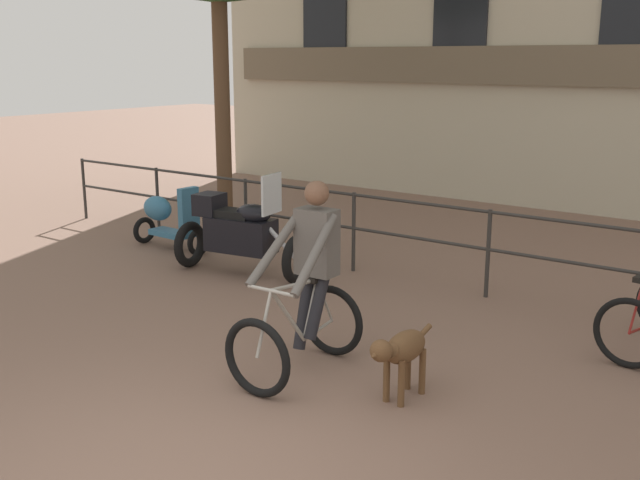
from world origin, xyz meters
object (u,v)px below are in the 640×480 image
at_px(dog, 401,351).
at_px(parked_scooter, 168,218).
at_px(cyclist_with_bike, 306,288).
at_px(parked_motorcycle, 240,232).

xyz_separation_m(dog, parked_scooter, (-5.28, 2.33, 0.03)).
distance_m(cyclist_with_bike, dog, 1.06).
xyz_separation_m(cyclist_with_bike, dog, (1.01, -0.05, -0.33)).
bearing_deg(parked_motorcycle, cyclist_with_bike, -135.79).
distance_m(cyclist_with_bike, parked_scooter, 4.86).
relative_size(cyclist_with_bike, parked_scooter, 1.31).
xyz_separation_m(dog, parked_motorcycle, (-3.52, 1.95, 0.13)).
distance_m(cyclist_with_bike, parked_motorcycle, 3.16).
height_order(cyclist_with_bike, dog, cyclist_with_bike).
bearing_deg(parked_motorcycle, parked_scooter, 69.17).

